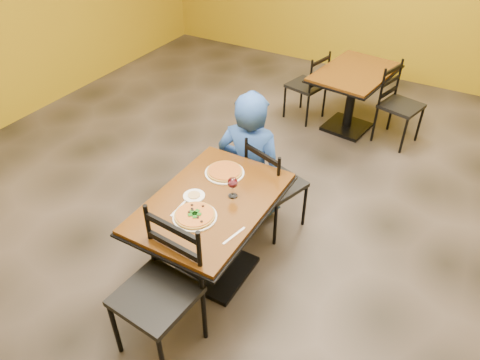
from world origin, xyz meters
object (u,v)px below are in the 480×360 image
Objects in this scene: plate_main at (195,217)px; chair_main_near at (156,297)px; chair_main_far at (276,184)px; wine_glass at (233,186)px; table_main at (212,220)px; side_plate at (194,196)px; table_second at (353,87)px; chair_second_left at (306,86)px; chair_second_right at (401,106)px; diner at (250,155)px; plate_far at (225,173)px; pizza_far at (225,171)px; pizza_main at (195,215)px.

chair_main_near is at bearing -84.71° from plate_main.
chair_main_far is at bearing 90.19° from chair_main_near.
wine_glass reaches higher than plate_main.
table_main is 0.24m from side_plate.
side_plate is (-0.18, 0.72, 0.24)m from chair_main_near.
table_second is 0.59m from chair_second_left.
side_plate is at bearing 177.03° from chair_second_right.
plate_far is at bearing 84.91° from diner.
table_second is 1.94m from diner.
table_second is at bearing -108.76° from diner.
table_second is 6.58× the size of wine_glass.
pizza_far is (-0.84, -2.41, 0.32)m from chair_second_right.
wine_glass reaches higher than chair_second_left.
chair_main_far is at bearing -90.22° from table_second.
chair_main_far is at bearing 156.74° from diner.
table_main is at bearing -75.35° from pizza_far.
chair_second_right is 3.21× the size of pizza_far.
wine_glass is at bearing 90.76° from chair_main_near.
wine_glass is at bearing 24.52° from chair_second_left.
pizza_far is at bearing 133.21° from wine_glass.
chair_main_near is 1.12m from plate_far.
pizza_main is 0.23m from side_plate.
chair_main_far is 1.06× the size of chair_second_left.
chair_main_near is 1.19× the size of chair_second_left.
diner reaches higher than table_main.
plate_main and side_plate have the same top height.
plate_main is (-0.18, -2.96, 0.20)m from table_second.
pizza_main is at bearing 21.24° from chair_second_left.
plate_main is 0.55m from pizza_far.
chair_second_left is 3.00m from pizza_main.
side_plate is at bearing -97.18° from pizza_far.
pizza_main is at bearing -108.33° from wine_glass.
diner is 4.41× the size of pizza_far.
side_plate is (-0.04, -0.36, -0.02)m from pizza_far.
chair_second_left is at bearing -91.64° from diner.
diner reaches higher than chair_main_near.
wine_glass reaches higher than plate_far.
pizza_main is 1.77× the size of side_plate.
chair_main_far reaches higher than pizza_far.
pizza_far is (-0.27, -2.41, 0.22)m from table_second.
chair_second_right is 2.90× the size of plate_main.
plate_far is (0.31, -2.41, 0.32)m from chair_second_left.
diner reaches higher than chair_second_left.
chair_main_near reaches higher than plate_far.
wine_glass is (0.06, 0.87, 0.33)m from chair_main_near.
wine_glass is at bearing 30.65° from side_plate.
chair_main_near is 0.83× the size of diner.
table_second is 1.37× the size of chair_second_left.
diner is at bearing -99.06° from table_second.
chair_main_far is 0.74× the size of diner.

